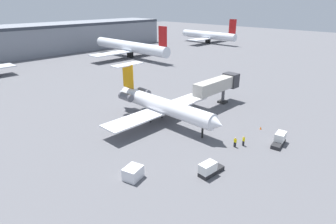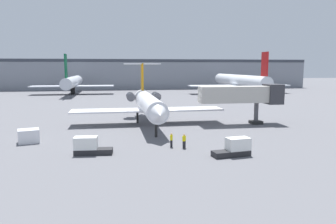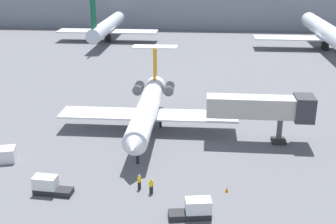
{
  "view_description": "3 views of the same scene",
  "coord_description": "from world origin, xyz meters",
  "px_view_note": "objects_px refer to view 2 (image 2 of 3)",
  "views": [
    {
      "loc": [
        -38.84,
        -35.46,
        21.96
      ],
      "look_at": [
        -3.09,
        -1.21,
        2.25
      ],
      "focal_mm": 29.99,
      "sensor_mm": 36.0,
      "label": 1
    },
    {
      "loc": [
        -9.13,
        -51.88,
        9.21
      ],
      "look_at": [
        -0.97,
        -3.89,
        2.49
      ],
      "focal_mm": 34.9,
      "sensor_mm": 36.0,
      "label": 2
    },
    {
      "loc": [
        3.66,
        -55.47,
        23.59
      ],
      "look_at": [
        -0.84,
        0.62,
        2.7
      ],
      "focal_mm": 46.67,
      "sensor_mm": 36.0,
      "label": 3
    }
  ],
  "objects_px": {
    "baggage_tug_lead": "(235,148)",
    "traffic_cone_near": "(246,142)",
    "regional_jet": "(148,103)",
    "parked_airliner_centre": "(239,81)",
    "cargo_container_uld": "(29,136)",
    "baggage_tug_trailing": "(89,147)",
    "parked_airliner_west_mid": "(72,82)",
    "jet_bridge": "(246,95)",
    "ground_crew_loader": "(184,141)",
    "ground_crew_marshaller": "(171,140)"
  },
  "relations": [
    {
      "from": "regional_jet",
      "to": "baggage_tug_trailing",
      "type": "xyz_separation_m",
      "value": [
        -8.14,
        -17.47,
        -2.65
      ]
    },
    {
      "from": "ground_crew_marshaller",
      "to": "parked_airliner_centre",
      "type": "relative_size",
      "value": 0.04
    },
    {
      "from": "parked_airliner_centre",
      "to": "baggage_tug_lead",
      "type": "bearing_deg",
      "value": -112.13
    },
    {
      "from": "regional_jet",
      "to": "parked_airliner_centre",
      "type": "relative_size",
      "value": 0.63
    },
    {
      "from": "ground_crew_loader",
      "to": "jet_bridge",
      "type": "bearing_deg",
      "value": 46.41
    },
    {
      "from": "jet_bridge",
      "to": "baggage_tug_trailing",
      "type": "distance_m",
      "value": 28.31
    },
    {
      "from": "baggage_tug_trailing",
      "to": "cargo_container_uld",
      "type": "height_order",
      "value": "baggage_tug_trailing"
    },
    {
      "from": "regional_jet",
      "to": "baggage_tug_lead",
      "type": "distance_m",
      "value": 21.9
    },
    {
      "from": "parked_airliner_west_mid",
      "to": "baggage_tug_lead",
      "type": "bearing_deg",
      "value": -72.67
    },
    {
      "from": "regional_jet",
      "to": "jet_bridge",
      "type": "distance_m",
      "value": 15.94
    },
    {
      "from": "regional_jet",
      "to": "ground_crew_loader",
      "type": "xyz_separation_m",
      "value": [
        2.36,
        -16.62,
        -2.63
      ]
    },
    {
      "from": "baggage_tug_trailing",
      "to": "parked_airliner_centre",
      "type": "relative_size",
      "value": 0.1
    },
    {
      "from": "ground_crew_loader",
      "to": "baggage_tug_lead",
      "type": "height_order",
      "value": "baggage_tug_lead"
    },
    {
      "from": "traffic_cone_near",
      "to": "ground_crew_loader",
      "type": "bearing_deg",
      "value": -173.71
    },
    {
      "from": "baggage_tug_lead",
      "to": "traffic_cone_near",
      "type": "bearing_deg",
      "value": 56.16
    },
    {
      "from": "regional_jet",
      "to": "ground_crew_loader",
      "type": "bearing_deg",
      "value": -81.92
    },
    {
      "from": "baggage_tug_lead",
      "to": "parked_airliner_centre",
      "type": "xyz_separation_m",
      "value": [
        31.19,
        76.68,
        3.52
      ]
    },
    {
      "from": "cargo_container_uld",
      "to": "parked_airliner_west_mid",
      "type": "relative_size",
      "value": 0.09
    },
    {
      "from": "baggage_tug_trailing",
      "to": "traffic_cone_near",
      "type": "bearing_deg",
      "value": 5.31
    },
    {
      "from": "ground_crew_loader",
      "to": "parked_airliner_centre",
      "type": "height_order",
      "value": "parked_airliner_centre"
    },
    {
      "from": "ground_crew_loader",
      "to": "baggage_tug_lead",
      "type": "relative_size",
      "value": 0.41
    },
    {
      "from": "ground_crew_marshaller",
      "to": "ground_crew_loader",
      "type": "bearing_deg",
      "value": -29.09
    },
    {
      "from": "regional_jet",
      "to": "parked_airliner_west_mid",
      "type": "relative_size",
      "value": 0.82
    },
    {
      "from": "traffic_cone_near",
      "to": "parked_airliner_centre",
      "type": "bearing_deg",
      "value": 68.75
    },
    {
      "from": "baggage_tug_trailing",
      "to": "cargo_container_uld",
      "type": "relative_size",
      "value": 1.44
    },
    {
      "from": "parked_airliner_west_mid",
      "to": "parked_airliner_centre",
      "type": "relative_size",
      "value": 0.77
    },
    {
      "from": "cargo_container_uld",
      "to": "baggage_tug_lead",
      "type": "bearing_deg",
      "value": -23.53
    },
    {
      "from": "ground_crew_marshaller",
      "to": "baggage_tug_trailing",
      "type": "xyz_separation_m",
      "value": [
        -9.16,
        -1.59,
        -0.02
      ]
    },
    {
      "from": "jet_bridge",
      "to": "baggage_tug_trailing",
      "type": "height_order",
      "value": "jet_bridge"
    },
    {
      "from": "regional_jet",
      "to": "traffic_cone_near",
      "type": "bearing_deg",
      "value": -57.21
    },
    {
      "from": "regional_jet",
      "to": "ground_crew_loader",
      "type": "relative_size",
      "value": 15.83
    },
    {
      "from": "traffic_cone_near",
      "to": "parked_airliner_centre",
      "type": "relative_size",
      "value": 0.01
    },
    {
      "from": "ground_crew_loader",
      "to": "traffic_cone_near",
      "type": "height_order",
      "value": "ground_crew_loader"
    },
    {
      "from": "ground_crew_marshaller",
      "to": "baggage_tug_lead",
      "type": "distance_m",
      "value": 7.55
    },
    {
      "from": "regional_jet",
      "to": "cargo_container_uld",
      "type": "height_order",
      "value": "regional_jet"
    },
    {
      "from": "traffic_cone_near",
      "to": "parked_airliner_west_mid",
      "type": "relative_size",
      "value": 0.02
    },
    {
      "from": "parked_airliner_west_mid",
      "to": "parked_airliner_centre",
      "type": "height_order",
      "value": "parked_airliner_centre"
    },
    {
      "from": "baggage_tug_trailing",
      "to": "parked_airliner_centre",
      "type": "xyz_separation_m",
      "value": [
        46.24,
        73.53,
        3.52
      ]
    },
    {
      "from": "jet_bridge",
      "to": "ground_crew_marshaller",
      "type": "xyz_separation_m",
      "value": [
        -14.65,
        -13.23,
        -3.88
      ]
    },
    {
      "from": "baggage_tug_lead",
      "to": "parked_airliner_centre",
      "type": "height_order",
      "value": "parked_airliner_centre"
    },
    {
      "from": "regional_jet",
      "to": "cargo_container_uld",
      "type": "distance_m",
      "value": 19.29
    },
    {
      "from": "jet_bridge",
      "to": "baggage_tug_trailing",
      "type": "bearing_deg",
      "value": -148.1
    },
    {
      "from": "jet_bridge",
      "to": "cargo_container_uld",
      "type": "distance_m",
      "value": 32.74
    },
    {
      "from": "ground_crew_marshaller",
      "to": "cargo_container_uld",
      "type": "relative_size",
      "value": 0.59
    },
    {
      "from": "ground_crew_marshaller",
      "to": "cargo_container_uld",
      "type": "bearing_deg",
      "value": 162.95
    },
    {
      "from": "regional_jet",
      "to": "parked_airliner_west_mid",
      "type": "height_order",
      "value": "parked_airliner_west_mid"
    },
    {
      "from": "jet_bridge",
      "to": "traffic_cone_near",
      "type": "relative_size",
      "value": 24.55
    },
    {
      "from": "jet_bridge",
      "to": "cargo_container_uld",
      "type": "relative_size",
      "value": 4.74
    },
    {
      "from": "regional_jet",
      "to": "ground_crew_marshaller",
      "type": "height_order",
      "value": "regional_jet"
    },
    {
      "from": "regional_jet",
      "to": "parked_airliner_west_mid",
      "type": "bearing_deg",
      "value": 106.93
    }
  ]
}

